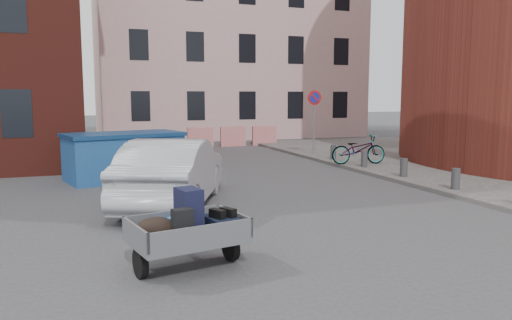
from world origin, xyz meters
name	(u,v)px	position (x,y,z in m)	size (l,w,h in m)	color
ground	(256,225)	(0.00, 0.00, 0.00)	(120.00, 120.00, 0.00)	#38383A
sidewalk	(491,169)	(10.00, 4.00, 0.06)	(9.00, 24.00, 0.12)	#474442
building_pink	(227,25)	(6.00, 22.00, 7.00)	(16.00, 8.00, 14.00)	#CDA09E
no_parking_sign	(314,109)	(6.00, 9.48, 2.01)	(0.60, 0.09, 2.65)	gray
bollards	(404,167)	(6.00, 3.40, 0.40)	(0.22, 9.02, 0.55)	#3A3A3D
barriers	(233,136)	(4.20, 15.00, 0.50)	(4.70, 0.18, 1.00)	red
trailer	(187,229)	(-1.82, -2.07, 0.61)	(1.79, 1.93, 1.20)	black
dumpster	(124,156)	(-1.94, 6.50, 0.72)	(3.76, 2.57, 1.44)	#205499
silver_car	(173,172)	(-1.19, 2.33, 0.79)	(1.67, 4.79, 1.58)	#A2A3A9
bicycle	(358,150)	(6.20, 6.32, 0.64)	(0.69, 1.97, 1.04)	black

